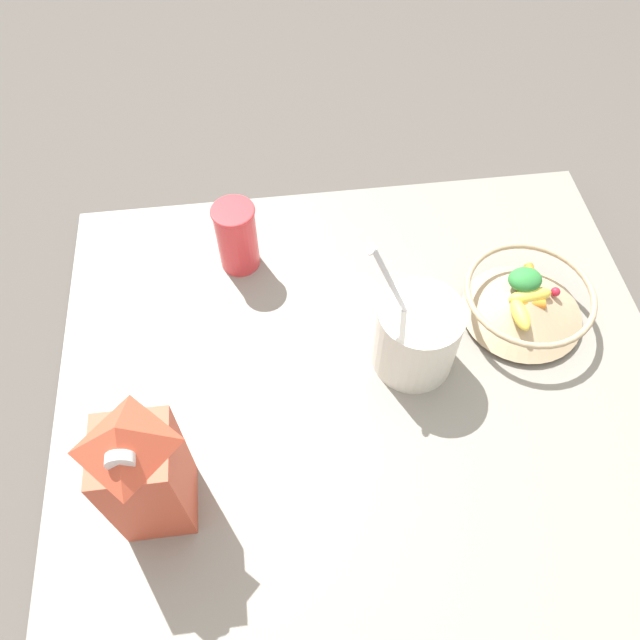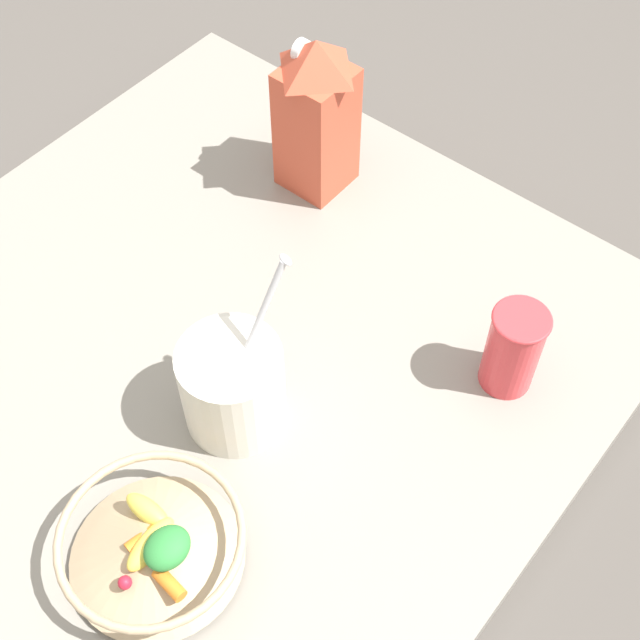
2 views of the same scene
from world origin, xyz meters
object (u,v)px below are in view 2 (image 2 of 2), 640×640
object	(u,v)px
yogurt_tub	(232,383)
drinking_cup	(513,348)
fruit_bowl	(154,545)
milk_carton	(316,115)

from	to	relation	value
yogurt_tub	drinking_cup	bearing A→B (deg)	138.11
fruit_bowl	milk_carton	bearing A→B (deg)	-157.10
milk_carton	yogurt_tub	xyz separation A→B (m)	(0.38, 0.19, -0.05)
fruit_bowl	yogurt_tub	xyz separation A→B (m)	(-0.20, -0.06, 0.03)
drinking_cup	fruit_bowl	bearing A→B (deg)	-20.76
yogurt_tub	drinking_cup	xyz separation A→B (m)	(-0.26, 0.23, -0.00)
fruit_bowl	milk_carton	world-z (taller)	milk_carton
fruit_bowl	drinking_cup	xyz separation A→B (m)	(-0.45, 0.17, 0.03)
milk_carton	fruit_bowl	bearing A→B (deg)	22.90
yogurt_tub	fruit_bowl	bearing A→B (deg)	16.94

